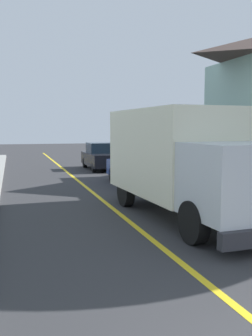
# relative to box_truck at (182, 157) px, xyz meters

# --- Properties ---
(centre_line_yellow) EXTENTS (0.16, 56.00, 0.01)m
(centre_line_yellow) POSITION_rel_box_truck_xyz_m (-1.69, 2.17, -1.76)
(centre_line_yellow) COLOR gold
(centre_line_yellow) RESTS_ON ground
(box_truck) EXTENTS (2.81, 7.31, 3.20)m
(box_truck) POSITION_rel_box_truck_xyz_m (0.00, 0.00, 0.00)
(box_truck) COLOR #F2EDCC
(box_truck) RESTS_ON ground
(parked_car_near) EXTENTS (1.82, 4.41, 1.67)m
(parked_car_near) POSITION_rel_box_truck_xyz_m (0.72, 6.61, -0.97)
(parked_car_near) COLOR #2D4793
(parked_car_near) RESTS_ON ground
(parked_car_mid) EXTENTS (1.80, 4.40, 1.67)m
(parked_car_mid) POSITION_rel_box_truck_xyz_m (0.59, 13.29, -0.97)
(parked_car_mid) COLOR black
(parked_car_mid) RESTS_ON ground
(parked_van_across) EXTENTS (1.85, 4.42, 1.67)m
(parked_van_across) POSITION_rel_box_truck_xyz_m (3.51, 3.56, -0.97)
(parked_van_across) COLOR #B7B7BC
(parked_van_across) RESTS_ON ground
(stop_sign) EXTENTS (0.80, 0.10, 2.65)m
(stop_sign) POSITION_rel_box_truck_xyz_m (2.57, 1.75, 0.09)
(stop_sign) COLOR gray
(stop_sign) RESTS_ON ground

